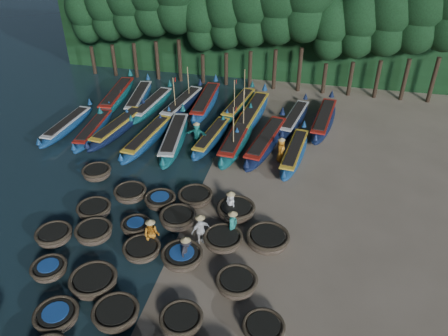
% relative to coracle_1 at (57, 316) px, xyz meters
% --- Properties ---
extents(ground, '(120.00, 120.00, 0.00)m').
position_rel_coracle_1_xyz_m(ground, '(3.35, 8.56, -0.40)').
color(ground, '#7E705C').
rests_on(ground, ground).
extents(foliage_wall, '(40.00, 3.00, 10.00)m').
position_rel_coracle_1_xyz_m(foliage_wall, '(3.35, 32.06, 4.60)').
color(foliage_wall, black).
rests_on(foliage_wall, ground).
extents(coracle_1, '(2.04, 2.04, 0.69)m').
position_rel_coracle_1_xyz_m(coracle_1, '(0.00, 0.00, 0.00)').
color(coracle_1, brown).
rests_on(coracle_1, ground).
extents(coracle_5, '(2.01, 2.01, 0.66)m').
position_rel_coracle_1_xyz_m(coracle_5, '(-1.86, 2.44, -0.02)').
color(coracle_5, brown).
rests_on(coracle_5, ground).
extents(coracle_6, '(2.30, 2.30, 0.76)m').
position_rel_coracle_1_xyz_m(coracle_6, '(0.65, 2.15, 0.03)').
color(coracle_6, brown).
rests_on(coracle_6, ground).
extents(coracle_7, '(2.17, 2.17, 0.69)m').
position_rel_coracle_1_xyz_m(coracle_7, '(2.43, 0.71, -0.01)').
color(coracle_7, brown).
rests_on(coracle_7, ground).
extents(coracle_8, '(1.91, 1.91, 0.67)m').
position_rel_coracle_1_xyz_m(coracle_8, '(5.31, 1.01, -0.02)').
color(coracle_8, brown).
rests_on(coracle_8, ground).
extents(coracle_9, '(1.92, 1.92, 0.66)m').
position_rel_coracle_1_xyz_m(coracle_9, '(8.80, 1.37, -0.03)').
color(coracle_9, brown).
rests_on(coracle_9, ground).
extents(coracle_10, '(2.39, 2.39, 0.72)m').
position_rel_coracle_1_xyz_m(coracle_10, '(-2.94, 4.69, 0.01)').
color(coracle_10, brown).
rests_on(coracle_10, ground).
extents(coracle_11, '(2.11, 2.11, 0.78)m').
position_rel_coracle_1_xyz_m(coracle_11, '(-0.95, 5.34, 0.05)').
color(coracle_11, brown).
rests_on(coracle_11, ground).
extents(coracle_12, '(2.35, 2.35, 0.68)m').
position_rel_coracle_1_xyz_m(coracle_12, '(2.03, 4.72, -0.01)').
color(coracle_12, brown).
rests_on(coracle_12, ground).
extents(coracle_13, '(2.30, 2.30, 0.72)m').
position_rel_coracle_1_xyz_m(coracle_13, '(4.19, 4.68, 0.01)').
color(coracle_13, brown).
rests_on(coracle_13, ground).
extents(coracle_14, '(2.01, 2.01, 0.77)m').
position_rel_coracle_1_xyz_m(coracle_14, '(7.21, 3.54, 0.04)').
color(coracle_14, brown).
rests_on(coracle_14, ground).
extents(coracle_15, '(2.00, 2.00, 0.71)m').
position_rel_coracle_1_xyz_m(coracle_15, '(-1.90, 7.21, 0.00)').
color(coracle_15, brown).
rests_on(coracle_15, ground).
extents(coracle_16, '(1.94, 1.94, 0.64)m').
position_rel_coracle_1_xyz_m(coracle_16, '(0.99, 6.43, -0.03)').
color(coracle_16, brown).
rests_on(coracle_16, ground).
extents(coracle_17, '(2.46, 2.46, 0.83)m').
position_rel_coracle_1_xyz_m(coracle_17, '(3.09, 7.42, 0.08)').
color(coracle_17, brown).
rests_on(coracle_17, ground).
extents(coracle_18, '(2.51, 2.51, 0.72)m').
position_rel_coracle_1_xyz_m(coracle_18, '(5.92, 6.37, 0.01)').
color(coracle_18, brown).
rests_on(coracle_18, ground).
extents(coracle_19, '(2.80, 2.80, 0.80)m').
position_rel_coracle_1_xyz_m(coracle_19, '(8.22, 6.85, 0.06)').
color(coracle_19, brown).
rests_on(coracle_19, ground).
extents(coracle_20, '(1.91, 1.91, 0.75)m').
position_rel_coracle_1_xyz_m(coracle_20, '(-3.52, 10.80, 0.03)').
color(coracle_20, brown).
rests_on(coracle_20, ground).
extents(coracle_21, '(2.10, 2.10, 0.73)m').
position_rel_coracle_1_xyz_m(coracle_21, '(-0.49, 9.16, 0.02)').
color(coracle_21, brown).
rests_on(coracle_21, ground).
extents(coracle_22, '(2.22, 2.22, 0.71)m').
position_rel_coracle_1_xyz_m(coracle_22, '(1.52, 8.89, 0.01)').
color(coracle_22, brown).
rests_on(coracle_22, ground).
extents(coracle_23, '(2.20, 2.20, 0.73)m').
position_rel_coracle_1_xyz_m(coracle_23, '(3.45, 9.67, 0.02)').
color(coracle_23, brown).
rests_on(coracle_23, ground).
extents(coracle_24, '(2.71, 2.71, 0.79)m').
position_rel_coracle_1_xyz_m(coracle_24, '(6.10, 8.90, 0.05)').
color(coracle_24, brown).
rests_on(coracle_24, ground).
extents(long_boat_0, '(1.61, 7.44, 1.31)m').
position_rel_coracle_1_xyz_m(long_boat_0, '(-8.79, 16.37, 0.10)').
color(long_boat_0, navy).
rests_on(long_boat_0, ground).
extents(long_boat_1, '(1.95, 7.41, 1.31)m').
position_rel_coracle_1_xyz_m(long_boat_1, '(-6.48, 16.25, 0.10)').
color(long_boat_1, navy).
rests_on(long_boat_1, ground).
extents(long_boat_2, '(2.58, 8.03, 1.43)m').
position_rel_coracle_1_xyz_m(long_boat_2, '(-4.75, 16.88, 0.14)').
color(long_boat_2, '#0E1D33').
rests_on(long_boat_2, ground).
extents(long_boat_3, '(2.21, 8.01, 1.42)m').
position_rel_coracle_1_xyz_m(long_boat_3, '(-1.95, 15.84, 0.14)').
color(long_boat_3, navy).
rests_on(long_boat_3, ground).
extents(long_boat_4, '(2.66, 8.55, 1.52)m').
position_rel_coracle_1_xyz_m(long_boat_4, '(0.00, 16.14, 0.18)').
color(long_boat_4, '#0D4D4B').
rests_on(long_boat_4, ground).
extents(long_boat_5, '(2.12, 7.20, 1.28)m').
position_rel_coracle_1_xyz_m(long_boat_5, '(2.62, 17.06, 0.09)').
color(long_boat_5, navy).
rests_on(long_boat_5, ground).
extents(long_boat_6, '(2.04, 9.03, 3.84)m').
position_rel_coracle_1_xyz_m(long_boat_6, '(4.54, 17.12, 0.21)').
color(long_boat_6, '#0D4D4B').
rests_on(long_boat_6, ground).
extents(long_boat_7, '(2.95, 8.73, 1.56)m').
position_rel_coracle_1_xyz_m(long_boat_7, '(6.66, 17.10, 0.19)').
color(long_boat_7, '#0E1D33').
rests_on(long_boat_7, ground).
extents(long_boat_8, '(2.09, 7.55, 1.34)m').
position_rel_coracle_1_xyz_m(long_boat_8, '(8.80, 16.10, 0.11)').
color(long_boat_8, navy).
rests_on(long_boat_8, ground).
extents(long_boat_9, '(2.57, 8.87, 1.57)m').
position_rel_coracle_1_xyz_m(long_boat_9, '(-7.34, 22.39, 0.20)').
color(long_boat_9, '#0D4D4B').
rests_on(long_boat_9, ground).
extents(long_boat_10, '(2.59, 8.00, 1.42)m').
position_rel_coracle_1_xyz_m(long_boat_10, '(-5.33, 22.45, 0.14)').
color(long_boat_10, navy).
rests_on(long_boat_10, ground).
extents(long_boat_11, '(2.04, 7.83, 1.38)m').
position_rel_coracle_1_xyz_m(long_boat_11, '(-3.71, 21.47, 0.13)').
color(long_boat_11, '#0D4D4B').
rests_on(long_boat_11, ground).
extents(long_boat_12, '(2.54, 8.09, 3.47)m').
position_rel_coracle_1_xyz_m(long_boat_12, '(-1.26, 22.12, 0.15)').
color(long_boat_12, '#0E1D33').
rests_on(long_boat_12, ground).
extents(long_boat_13, '(1.85, 8.91, 1.57)m').
position_rel_coracle_1_xyz_m(long_boat_13, '(0.63, 22.84, 0.20)').
color(long_boat_13, navy).
rests_on(long_boat_13, ground).
extents(long_boat_14, '(2.43, 7.79, 3.34)m').
position_rel_coracle_1_xyz_m(long_boat_14, '(3.49, 22.98, 0.13)').
color(long_boat_14, '#0D4D4B').
rests_on(long_boat_14, ground).
extents(long_boat_15, '(2.39, 9.15, 1.62)m').
position_rel_coracle_1_xyz_m(long_boat_15, '(4.90, 21.42, 0.21)').
color(long_boat_15, navy).
rests_on(long_boat_15, ground).
extents(long_boat_16, '(2.56, 7.48, 1.34)m').
position_rel_coracle_1_xyz_m(long_boat_16, '(8.32, 21.43, 0.11)').
color(long_boat_16, '#0E1D33').
rests_on(long_boat_16, ground).
extents(long_boat_17, '(2.49, 8.55, 1.51)m').
position_rel_coracle_1_xyz_m(long_boat_17, '(10.61, 21.65, 0.18)').
color(long_boat_17, '#0E1D33').
rests_on(long_boat_17, ground).
extents(fisherman_0, '(0.88, 0.87, 1.74)m').
position_rel_coracle_1_xyz_m(fisherman_0, '(5.77, 9.00, 0.44)').
color(fisherman_0, silver).
rests_on(fisherman_0, ground).
extents(fisherman_1, '(0.63, 0.73, 1.90)m').
position_rel_coracle_1_xyz_m(fisherman_1, '(6.28, 7.07, 0.55)').
color(fisherman_1, '#1B7268').
rests_on(fisherman_1, ground).
extents(fisherman_2, '(0.92, 0.74, 2.00)m').
position_rel_coracle_1_xyz_m(fisherman_2, '(2.37, 5.35, 0.54)').
color(fisherman_2, '#BE7119').
rests_on(fisherman_2, ground).
extents(fisherman_3, '(0.63, 1.04, 1.76)m').
position_rel_coracle_1_xyz_m(fisherman_3, '(4.42, 4.74, 0.42)').
color(fisherman_3, black).
rests_on(fisherman_3, ground).
extents(fisherman_4, '(1.08, 1.04, 2.00)m').
position_rel_coracle_1_xyz_m(fisherman_4, '(4.74, 6.27, 0.56)').
color(fisherman_4, silver).
rests_on(fisherman_4, ground).
extents(fisherman_5, '(1.60, 0.56, 1.90)m').
position_rel_coracle_1_xyz_m(fisherman_5, '(1.60, 16.63, 0.48)').
color(fisherman_5, '#1B7268').
rests_on(fisherman_5, ground).
extents(fisherman_6, '(0.74, 0.96, 1.93)m').
position_rel_coracle_1_xyz_m(fisherman_6, '(7.88, 15.61, 0.52)').
color(fisherman_6, '#BE7119').
rests_on(fisherman_6, ground).
extents(tree_0, '(3.68, 3.68, 8.68)m').
position_rel_coracle_1_xyz_m(tree_0, '(-12.65, 28.56, 5.57)').
color(tree_0, black).
rests_on(tree_0, ground).
extents(tree_1, '(4.09, 4.09, 9.65)m').
position_rel_coracle_1_xyz_m(tree_1, '(-10.35, 28.56, 6.25)').
color(tree_1, black).
rests_on(tree_1, ground).
extents(tree_2, '(4.51, 4.51, 10.63)m').
position_rel_coracle_1_xyz_m(tree_2, '(-8.05, 28.56, 6.92)').
color(tree_2, black).
rests_on(tree_2, ground).
extents(tree_5, '(3.68, 3.68, 8.68)m').
position_rel_coracle_1_xyz_m(tree_5, '(-1.15, 28.56, 5.57)').
color(tree_5, black).
rests_on(tree_5, ground).
extents(tree_6, '(4.09, 4.09, 9.65)m').
position_rel_coracle_1_xyz_m(tree_6, '(1.15, 28.56, 6.25)').
color(tree_6, black).
rests_on(tree_6, ground).
extents(tree_7, '(4.51, 4.51, 10.63)m').
position_rel_coracle_1_xyz_m(tree_7, '(3.45, 28.56, 6.92)').
color(tree_7, black).
rests_on(tree_7, ground).
extents(tree_8, '(4.92, 4.92, 11.60)m').
position_rel_coracle_1_xyz_m(tree_8, '(5.75, 28.56, 7.60)').
color(tree_8, black).
rests_on(tree_8, ground).
extents(tree_10, '(3.68, 3.68, 8.68)m').
position_rel_coracle_1_xyz_m(tree_10, '(10.35, 28.56, 5.57)').
color(tree_10, black).
rests_on(tree_10, ground).
extents(tree_11, '(4.09, 4.09, 9.65)m').
position_rel_coracle_1_xyz_m(tree_11, '(12.65, 28.56, 6.25)').
color(tree_11, black).
rests_on(tree_11, ground).
extents(tree_12, '(4.51, 4.51, 10.63)m').
position_rel_coracle_1_xyz_m(tree_12, '(14.95, 28.56, 6.92)').
color(tree_12, black).
rests_on(tree_12, ground).
extents(tree_13, '(4.92, 4.92, 11.60)m').
position_rel_coracle_1_xyz_m(tree_13, '(17.25, 28.56, 7.60)').
color(tree_13, black).
rests_on(tree_13, ground).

